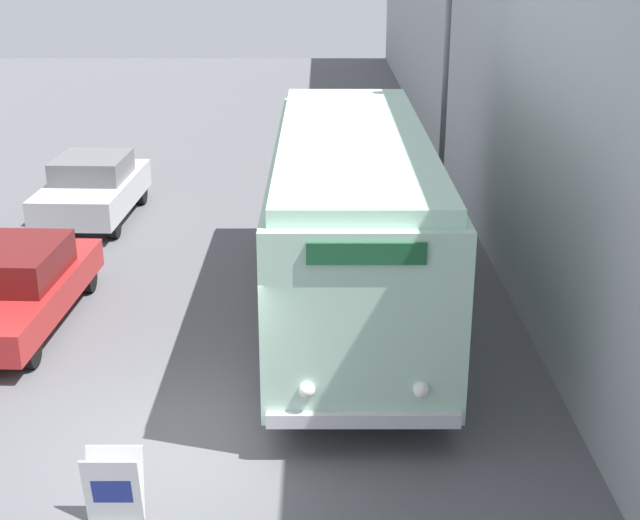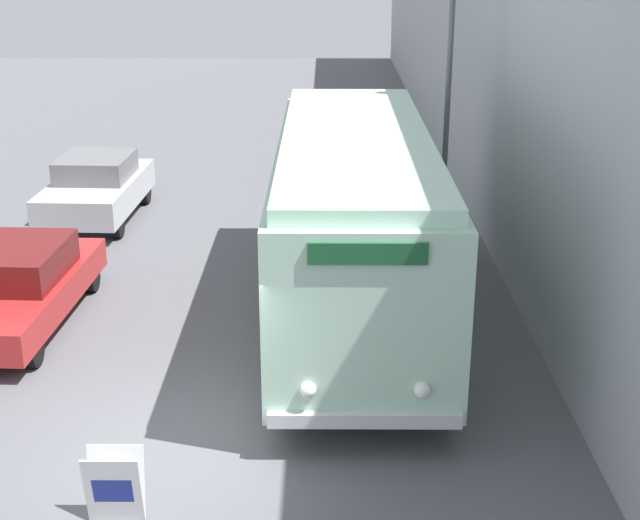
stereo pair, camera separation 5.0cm
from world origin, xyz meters
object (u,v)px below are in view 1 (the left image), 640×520
(sign_board, at_px, (116,489))
(vintage_bus, at_px, (354,217))
(streetlamp, at_px, (448,70))
(parked_car_mid, at_px, (95,188))
(parked_car_near, at_px, (16,286))

(sign_board, bearing_deg, vintage_bus, 63.67)
(streetlamp, bearing_deg, parked_car_mid, 164.37)
(streetlamp, bearing_deg, sign_board, -117.37)
(streetlamp, xyz_separation_m, parked_car_mid, (-8.12, 2.27, -3.15))
(vintage_bus, distance_m, streetlamp, 4.64)
(vintage_bus, height_order, sign_board, vintage_bus)
(sign_board, distance_m, parked_car_near, 6.49)
(streetlamp, bearing_deg, parked_car_near, -153.77)
(vintage_bus, distance_m, parked_car_mid, 8.57)
(vintage_bus, distance_m, sign_board, 6.91)
(sign_board, relative_size, parked_car_near, 0.20)
(vintage_bus, xyz_separation_m, parked_car_mid, (-6.09, 5.92, -1.13))
(parked_car_near, height_order, parked_car_mid, parked_car_mid)
(sign_board, bearing_deg, parked_car_near, 117.60)
(sign_board, relative_size, parked_car_mid, 0.23)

